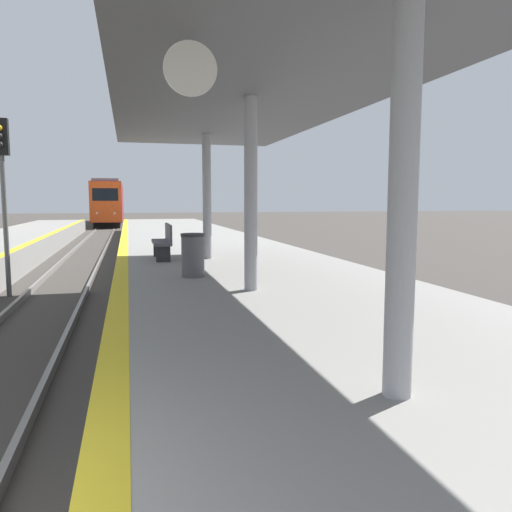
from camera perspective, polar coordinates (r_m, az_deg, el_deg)
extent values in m
cube|color=black|center=(54.21, -16.34, 3.82)|extent=(2.26, 17.24, 0.55)
cube|color=maroon|center=(54.16, -16.41, 5.99)|extent=(2.65, 19.16, 3.55)
cube|color=#E54C19|center=(44.67, -16.82, 5.95)|extent=(2.60, 0.16, 3.48)
cube|color=black|center=(44.61, -16.85, 6.75)|extent=(2.12, 0.06, 1.07)
cube|color=slate|center=(54.19, -16.47, 7.99)|extent=(2.26, 18.20, 0.24)
sphere|color=white|center=(44.66, -17.72, 4.66)|extent=(0.18, 0.18, 0.18)
sphere|color=white|center=(44.60, -15.85, 4.72)|extent=(0.18, 0.18, 0.18)
cylinder|color=#595959|center=(14.10, -26.70, 2.99)|extent=(0.12, 0.12, 3.56)
cube|color=black|center=(14.17, -27.16, 12.03)|extent=(0.36, 0.20, 0.90)
sphere|color=black|center=(14.02, -27.24, 11.26)|extent=(0.16, 0.16, 0.16)
cylinder|color=#99999E|center=(3.95, 16.46, 7.35)|extent=(0.22, 0.22, 3.23)
cylinder|color=#99999E|center=(8.46, -0.60, 6.95)|extent=(0.22, 0.22, 3.23)
cylinder|color=#99999E|center=(13.19, -5.63, 6.71)|extent=(0.22, 0.22, 3.23)
cube|color=#515156|center=(8.65, -0.61, 18.39)|extent=(4.51, 14.46, 0.20)
cylinder|color=white|center=(5.53, -7.52, 20.46)|extent=(0.56, 0.04, 0.56)
cylinder|color=#4C4C51|center=(10.11, -7.23, -0.07)|extent=(0.46, 0.46, 0.81)
cylinder|color=#262626|center=(10.07, -7.26, 2.41)|extent=(0.48, 0.48, 0.06)
cube|color=#4C4C51|center=(13.27, -10.77, 1.54)|extent=(0.44, 1.59, 0.08)
cube|color=#4C4C51|center=(13.27, -9.97, 2.68)|extent=(0.06, 1.59, 0.44)
cube|color=#262628|center=(12.66, -10.56, 0.22)|extent=(0.35, 0.08, 0.40)
cube|color=#262628|center=(13.93, -10.91, 0.77)|extent=(0.35, 0.08, 0.40)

